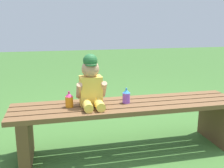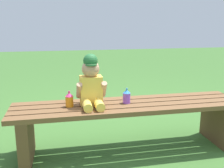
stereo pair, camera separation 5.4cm
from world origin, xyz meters
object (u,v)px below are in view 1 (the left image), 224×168
(sippy_cup_right, at_px, (126,96))
(child_figure, at_px, (91,84))
(sippy_cup_left, at_px, (69,100))
(park_bench, at_px, (129,117))

(sippy_cup_right, bearing_deg, child_figure, -179.87)
(child_figure, height_order, sippy_cup_left, child_figure)
(sippy_cup_left, bearing_deg, park_bench, -1.94)
(child_figure, relative_size, sippy_cup_left, 3.26)
(child_figure, xyz_separation_m, sippy_cup_right, (0.28, 0.00, -0.12))
(park_bench, bearing_deg, sippy_cup_right, 137.89)
(child_figure, relative_size, sippy_cup_right, 3.26)
(park_bench, bearing_deg, child_figure, 177.08)
(sippy_cup_left, distance_m, sippy_cup_right, 0.46)
(sippy_cup_right, bearing_deg, park_bench, -42.11)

